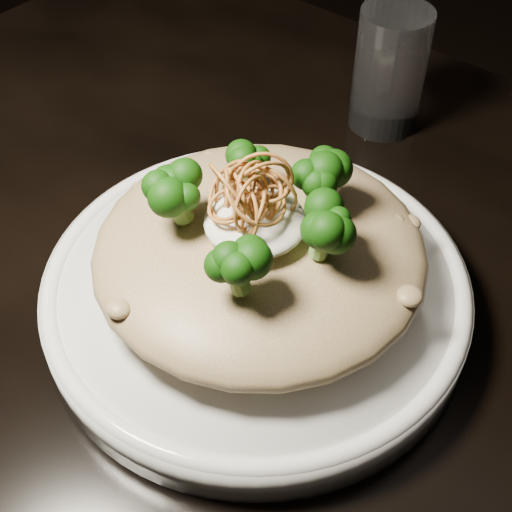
{
  "coord_description": "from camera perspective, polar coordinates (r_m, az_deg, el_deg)",
  "views": [
    {
      "loc": [
        0.19,
        -0.28,
        1.17
      ],
      "look_at": [
        -0.03,
        -0.01,
        0.81
      ],
      "focal_mm": 50.0,
      "sensor_mm": 36.0,
      "label": 1
    }
  ],
  "objects": [
    {
      "name": "table",
      "position": [
        0.6,
        2.73,
        -9.6
      ],
      "size": [
        1.1,
        0.8,
        0.75
      ],
      "color": "black",
      "rests_on": "ground"
    },
    {
      "name": "plate",
      "position": [
        0.53,
        -0.0,
        -2.93
      ],
      "size": [
        0.31,
        0.31,
        0.03
      ],
      "primitive_type": "cylinder",
      "color": "white",
      "rests_on": "table"
    },
    {
      "name": "risotto",
      "position": [
        0.5,
        0.3,
        0.48
      ],
      "size": [
        0.23,
        0.23,
        0.05
      ],
      "primitive_type": "ellipsoid",
      "color": "brown",
      "rests_on": "plate"
    },
    {
      "name": "broccoli",
      "position": [
        0.46,
        -0.71,
        4.19
      ],
      "size": [
        0.12,
        0.12,
        0.05
      ],
      "primitive_type": null,
      "color": "black",
      "rests_on": "risotto"
    },
    {
      "name": "cheese",
      "position": [
        0.47,
        -0.06,
        2.77
      ],
      "size": [
        0.07,
        0.07,
        0.02
      ],
      "primitive_type": "ellipsoid",
      "color": "white",
      "rests_on": "risotto"
    },
    {
      "name": "shallots",
      "position": [
        0.45,
        -0.39,
        5.53
      ],
      "size": [
        0.06,
        0.06,
        0.04
      ],
      "primitive_type": null,
      "color": "brown",
      "rests_on": "cheese"
    },
    {
      "name": "drinking_glass",
      "position": [
        0.69,
        10.63,
        14.38
      ],
      "size": [
        0.07,
        0.07,
        0.12
      ],
      "primitive_type": "cylinder",
      "rotation": [
        0.0,
        0.0,
        -0.02
      ],
      "color": "white",
      "rests_on": "table"
    }
  ]
}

